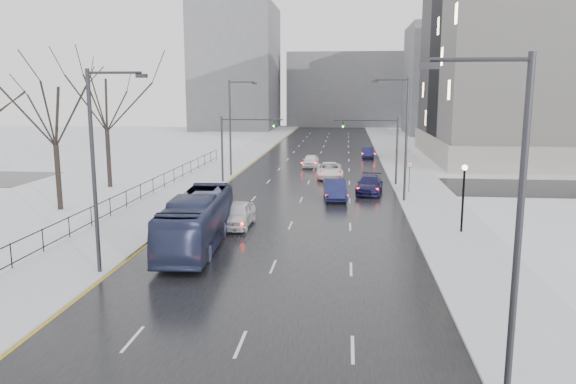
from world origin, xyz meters
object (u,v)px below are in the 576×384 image
(sedan_center_near, at_px, (237,214))
(sedan_right_far, at_px, (370,185))
(tree_park_e, at_px, (110,188))
(streetlight_l_near, at_px, (98,162))
(streetlight_l_far, at_px, (232,123))
(mast_signal_right, at_px, (386,143))
(no_uturn_sign, at_px, (410,168))
(sedan_right_near, at_px, (335,189))
(tree_park_d, at_px, (61,211))
(sedan_right_cross, at_px, (329,170))
(bus, at_px, (197,221))
(mast_signal_left, at_px, (233,141))
(sedan_right_distant, at_px, (368,153))
(streetlight_r_mid, at_px, (404,133))
(lamppost_r_mid, at_px, (464,188))
(sedan_center_far, at_px, (311,161))
(streetlight_r_near, at_px, (511,216))

(sedan_center_near, bearing_deg, sedan_right_far, 56.23)
(tree_park_e, height_order, streetlight_l_near, streetlight_l_near)
(tree_park_e, xyz_separation_m, streetlight_l_far, (10.03, 8.00, 5.62))
(streetlight_l_near, relative_size, mast_signal_right, 1.54)
(no_uturn_sign, xyz_separation_m, sedan_right_near, (-6.43, -3.44, -1.45))
(streetlight_l_far, bearing_deg, tree_park_e, -141.43)
(tree_park_d, distance_m, mast_signal_right, 29.05)
(tree_park_e, height_order, sedan_right_cross, tree_park_e)
(tree_park_d, xyz_separation_m, sedan_right_cross, (19.76, 18.08, 0.83))
(sedan_right_near, bearing_deg, streetlight_l_near, -123.13)
(mast_signal_right, distance_m, bus, 25.96)
(sedan_right_cross, bearing_deg, sedan_right_near, -89.80)
(mast_signal_right, relative_size, mast_signal_left, 1.00)
(sedan_right_far, height_order, sedan_right_distant, sedan_right_far)
(streetlight_l_far, relative_size, sedan_right_distant, 2.42)
(tree_park_e, relative_size, streetlight_l_near, 1.35)
(sedan_center_near, height_order, sedan_right_near, sedan_center_near)
(streetlight_r_mid, distance_m, lamppost_r_mid, 10.73)
(sedan_right_far, height_order, sedan_center_far, sedan_right_far)
(tree_park_e, xyz_separation_m, sedan_right_distant, (24.73, 26.15, 0.72))
(mast_signal_left, bearing_deg, mast_signal_right, 0.00)
(streetlight_r_mid, distance_m, mast_signal_left, 17.50)
(streetlight_l_near, bearing_deg, streetlight_l_far, 90.00)
(tree_park_d, distance_m, sedan_center_near, 14.78)
(sedan_right_near, bearing_deg, tree_park_d, -167.43)
(no_uturn_sign, bearing_deg, sedan_center_near, -132.96)
(lamppost_r_mid, xyz_separation_m, bus, (-15.83, -4.81, -1.36))
(tree_park_d, xyz_separation_m, sedan_center_far, (17.30, 26.05, 0.78))
(streetlight_l_far, distance_m, sedan_right_far, 16.94)
(tree_park_e, distance_m, mast_signal_left, 12.29)
(no_uturn_sign, xyz_separation_m, sedan_right_cross, (-7.24, 8.08, -1.47))
(sedan_center_near, xyz_separation_m, sedan_right_distant, (10.03, 39.79, -0.14))
(streetlight_r_near, xyz_separation_m, streetlight_r_mid, (0.00, 30.00, 0.00))
(streetlight_r_mid, relative_size, no_uturn_sign, 3.70)
(streetlight_r_mid, bearing_deg, no_uturn_sign, 75.52)
(lamppost_r_mid, height_order, bus, lamppost_r_mid)
(streetlight_l_far, xyz_separation_m, lamppost_r_mid, (19.17, -22.00, -2.67))
(sedan_right_cross, bearing_deg, sedan_center_far, 103.31)
(sedan_center_near, relative_size, sedan_right_far, 0.92)
(lamppost_r_mid, relative_size, no_uturn_sign, 1.59)
(sedan_right_cross, height_order, sedan_right_far, sedan_right_cross)
(sedan_right_far, bearing_deg, sedan_center_far, 117.51)
(tree_park_e, xyz_separation_m, sedan_right_cross, (20.16, 8.08, 0.83))
(tree_park_d, distance_m, streetlight_l_far, 21.17)
(sedan_right_distant, bearing_deg, streetlight_l_far, -129.93)
(tree_park_e, bearing_deg, streetlight_l_near, -67.31)
(no_uturn_sign, bearing_deg, tree_park_e, 180.00)
(streetlight_l_near, xyz_separation_m, sedan_center_far, (7.67, 40.05, -4.83))
(streetlight_l_far, bearing_deg, mast_signal_left, -78.13)
(tree_park_e, height_order, sedan_center_far, tree_park_e)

